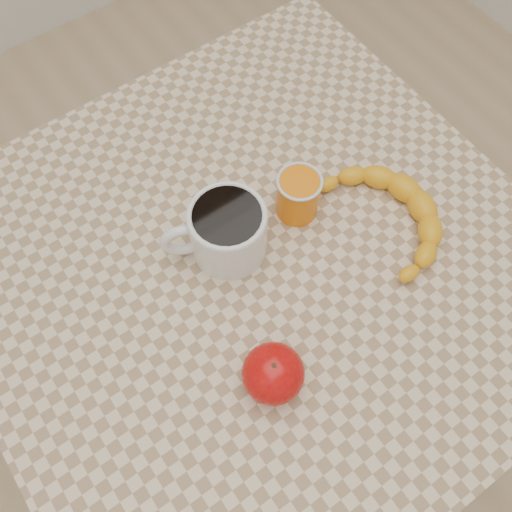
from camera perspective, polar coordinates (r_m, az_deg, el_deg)
ground at (r=1.52m, az=0.00°, el=-13.27°), size 3.00×3.00×0.00m
table at (r=0.88m, az=0.00°, el=-3.10°), size 0.80×0.80×0.75m
coffee_mug at (r=0.77m, az=-3.03°, el=2.58°), size 0.16×0.14×0.09m
orange_juice_glass at (r=0.82m, az=4.23°, el=6.10°), size 0.07×0.07×0.08m
apple at (r=0.71m, az=1.72°, el=-11.66°), size 0.08×0.08×0.07m
banana at (r=0.84m, az=13.23°, el=3.93°), size 0.25×0.30×0.04m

